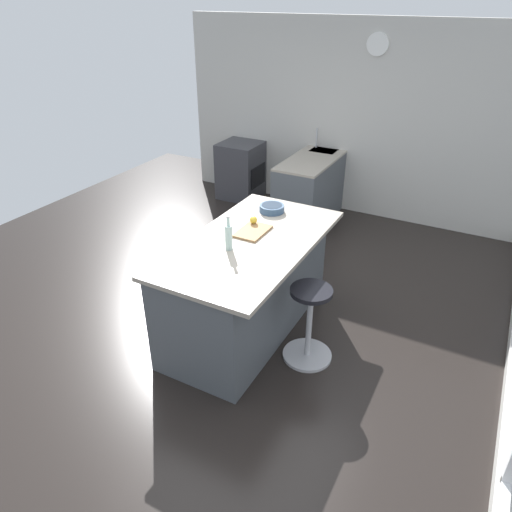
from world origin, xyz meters
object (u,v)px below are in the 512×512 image
at_px(cutting_board, 253,231).
at_px(fruit_bowl, 272,208).
at_px(water_bottle, 229,236).
at_px(oven_range, 241,170).
at_px(apple_yellow, 253,220).
at_px(kitchen_island, 247,284).
at_px(stool_by_window, 309,326).

bearing_deg(cutting_board, fruit_bowl, -173.75).
xyz_separation_m(cutting_board, water_bottle, (0.38, -0.02, 0.11)).
bearing_deg(fruit_bowl, oven_range, -143.60).
relative_size(apple_yellow, water_bottle, 0.23).
bearing_deg(cutting_board, water_bottle, -3.55).
distance_m(oven_range, cutting_board, 3.26).
bearing_deg(apple_yellow, oven_range, -147.78).
xyz_separation_m(oven_range, kitchen_island, (2.89, 1.72, 0.05)).
bearing_deg(oven_range, stool_by_window, 38.62).
bearing_deg(stool_by_window, fruit_bowl, -135.76).
xyz_separation_m(oven_range, stool_by_window, (3.02, 2.42, -0.09)).
xyz_separation_m(stool_by_window, apple_yellow, (-0.43, -0.78, 0.67)).
distance_m(stool_by_window, apple_yellow, 1.11).
distance_m(kitchen_island, apple_yellow, 0.60).
relative_size(oven_range, stool_by_window, 1.19).
height_order(oven_range, fruit_bowl, fruit_bowl).
distance_m(kitchen_island, cutting_board, 0.51).
relative_size(cutting_board, water_bottle, 1.15).
height_order(apple_yellow, fruit_bowl, apple_yellow).
xyz_separation_m(oven_range, water_bottle, (3.11, 1.68, 0.65)).
relative_size(oven_range, fruit_bowl, 3.46).
bearing_deg(fruit_bowl, kitchen_island, 6.40).
height_order(kitchen_island, apple_yellow, apple_yellow).
height_order(cutting_board, fruit_bowl, fruit_bowl).
height_order(stool_by_window, apple_yellow, apple_yellow).
relative_size(oven_range, water_bottle, 2.76).
relative_size(oven_range, kitchen_island, 0.44).
height_order(apple_yellow, water_bottle, water_bottle).
relative_size(stool_by_window, fruit_bowl, 2.90).
distance_m(kitchen_island, stool_by_window, 0.72).
height_order(oven_range, kitchen_island, kitchen_island).
xyz_separation_m(apple_yellow, water_bottle, (0.51, 0.04, 0.07)).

